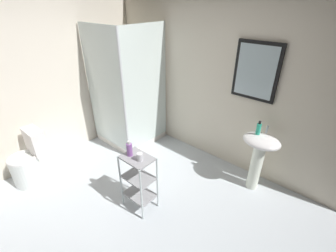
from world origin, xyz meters
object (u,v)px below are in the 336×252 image
object	(u,v)px
conditioner_bottle_purple	(129,149)
pedestal_sink	(259,152)
shower_stall	(129,118)
rinse_cup	(140,157)
storage_cart	(139,178)
hand_soap_bottle	(259,129)
toilet	(29,162)

from	to	relation	value
conditioner_bottle_purple	pedestal_sink	bearing A→B (deg)	51.13
shower_stall	pedestal_sink	bearing A→B (deg)	8.08
rinse_cup	shower_stall	bearing A→B (deg)	144.05
shower_stall	conditioner_bottle_purple	xyz separation A→B (m)	(1.14, -0.95, 0.36)
shower_stall	storage_cart	distance (m)	1.55
conditioner_bottle_purple	rinse_cup	size ratio (longest dim) A/B	2.05
pedestal_sink	rinse_cup	world-z (taller)	rinse_cup
pedestal_sink	hand_soap_bottle	size ratio (longest dim) A/B	4.48
toilet	rinse_cup	distance (m)	1.76
conditioner_bottle_purple	storage_cart	bearing A→B (deg)	13.92
shower_stall	pedestal_sink	distance (m)	2.18
rinse_cup	storage_cart	bearing A→B (deg)	168.72
pedestal_sink	shower_stall	bearing A→B (deg)	-171.92
storage_cart	rinse_cup	bearing A→B (deg)	-11.28
hand_soap_bottle	rinse_cup	bearing A→B (deg)	-121.82
conditioner_bottle_purple	rinse_cup	distance (m)	0.16
toilet	storage_cart	bearing A→B (deg)	24.51
hand_soap_bottle	toilet	bearing A→B (deg)	-140.48
shower_stall	rinse_cup	bearing A→B (deg)	-35.95
shower_stall	conditioner_bottle_purple	bearing A→B (deg)	-39.78
storage_cart	rinse_cup	size ratio (longest dim) A/B	8.09
hand_soap_bottle	conditioner_bottle_purple	bearing A→B (deg)	-126.42
toilet	hand_soap_bottle	xyz separation A→B (m)	(2.35, 1.94, 0.57)
pedestal_sink	storage_cart	bearing A→B (deg)	-126.75
pedestal_sink	rinse_cup	size ratio (longest dim) A/B	8.85
toilet	conditioner_bottle_purple	bearing A→B (deg)	25.15
pedestal_sink	conditioner_bottle_purple	distance (m)	1.64
pedestal_sink	hand_soap_bottle	world-z (taller)	hand_soap_bottle
pedestal_sink	rinse_cup	bearing A→B (deg)	-124.52
shower_stall	hand_soap_bottle	xyz separation A→B (m)	(2.09, 0.32, 0.42)
storage_cart	conditioner_bottle_purple	xyz separation A→B (m)	(-0.09, -0.02, 0.39)
pedestal_sink	rinse_cup	xyz separation A→B (m)	(-0.86, -1.25, 0.21)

